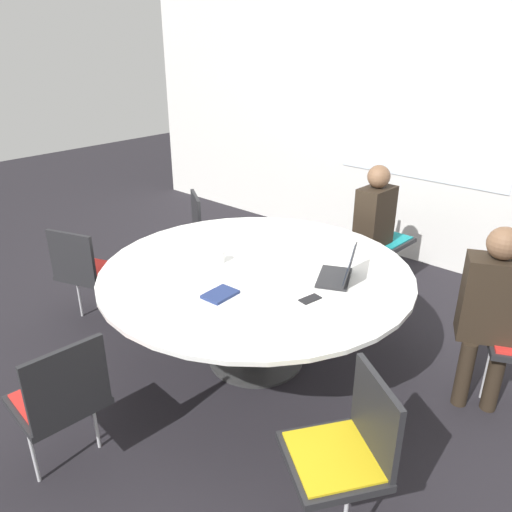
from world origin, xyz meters
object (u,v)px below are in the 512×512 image
object	(u,v)px
laptop	(341,272)
coffee_cup	(220,256)
chair_1	(380,231)
cell_phone	(310,299)
spiral_notebook	(220,294)
chair_4	(61,395)
person_1	(376,221)
chair_5	(347,445)
person_0	(491,305)
chair_2	(210,228)
chair_3	(85,268)

from	to	relation	value
laptop	coffee_cup	distance (m)	0.87
chair_1	cell_phone	bearing A→B (deg)	18.38
chair_1	spiral_notebook	world-z (taller)	chair_1
chair_4	person_1	bearing A→B (deg)	2.12
chair_1	spiral_notebook	bearing A→B (deg)	4.64
chair_1	laptop	xyz separation A→B (m)	(0.52, -1.52, 0.28)
chair_4	cell_phone	distance (m)	1.51
coffee_cup	chair_5	bearing A→B (deg)	-24.30
person_1	laptop	world-z (taller)	person_1
person_0	person_1	distance (m)	1.57
chair_5	cell_phone	xyz separation A→B (m)	(-0.71, 0.67, 0.23)
chair_2	spiral_notebook	world-z (taller)	chair_2
spiral_notebook	cell_phone	world-z (taller)	spiral_notebook
person_1	laptop	bearing A→B (deg)	21.88
chair_5	person_0	distance (m)	1.44
chair_3	spiral_notebook	world-z (taller)	chair_3
chair_5	person_0	xyz separation A→B (m)	(0.14, 1.42, 0.19)
coffee_cup	cell_phone	world-z (taller)	coffee_cup
chair_3	cell_phone	size ratio (longest dim) A/B	5.84
cell_phone	chair_5	bearing A→B (deg)	-43.45
person_0	laptop	world-z (taller)	person_0
cell_phone	chair_4	bearing A→B (deg)	-113.73
chair_1	person_1	xyz separation A→B (m)	(0.07, -0.24, 0.19)
chair_5	person_0	world-z (taller)	person_0
chair_5	spiral_notebook	distance (m)	1.23
chair_3	chair_4	xyz separation A→B (m)	(1.31, -0.92, 0.00)
chair_1	cell_phone	distance (m)	1.96
chair_1	chair_5	xyz separation A→B (m)	(1.24, -2.55, 0.00)
chair_2	chair_3	size ratio (longest dim) A/B	1.00
spiral_notebook	cell_phone	bearing A→B (deg)	36.65
chair_2	laptop	xyz separation A→B (m)	(1.80, -0.49, 0.28)
chair_1	chair_5	bearing A→B (deg)	28.55
chair_4	cell_phone	xyz separation A→B (m)	(0.60, 1.37, 0.23)
chair_5	coffee_cup	xyz separation A→B (m)	(-1.52, 0.69, 0.27)
chair_3	person_0	xyz separation A→B (m)	(2.75, 1.19, 0.19)
person_1	laptop	xyz separation A→B (m)	(0.44, -1.27, 0.09)
chair_3	person_1	bearing A→B (deg)	35.82
chair_3	chair_5	distance (m)	2.63
chair_3	person_0	world-z (taller)	person_0
chair_2	chair_4	size ratio (longest dim) A/B	1.00
person_1	laptop	size ratio (longest dim) A/B	3.04
chair_5	chair_3	bearing A→B (deg)	29.42
chair_2	coffee_cup	bearing A→B (deg)	-6.82
chair_1	chair_3	distance (m)	2.70
chair_2	spiral_notebook	distance (m)	1.82
chair_2	laptop	world-z (taller)	laptop
laptop	coffee_cup	world-z (taller)	laptop
chair_2	spiral_notebook	bearing A→B (deg)	-8.01
chair_3	chair_5	world-z (taller)	same
chair_3	spiral_notebook	size ratio (longest dim) A/B	4.07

